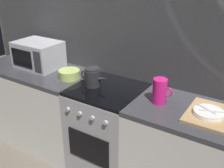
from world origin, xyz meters
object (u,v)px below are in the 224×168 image
object	(u,v)px
mixing_bowl	(69,74)
pitcher	(160,91)
kettle	(92,77)
dish_pile	(209,114)
microwave	(38,54)
stove_unit	(108,131)

from	to	relation	value
mixing_bowl	pitcher	xyz separation A→B (m)	(0.92, 0.00, 0.06)
kettle	mixing_bowl	xyz separation A→B (m)	(-0.29, 0.02, -0.04)
kettle	dish_pile	bearing A→B (deg)	1.50
kettle	mixing_bowl	size ratio (longest dim) A/B	1.42
pitcher	microwave	bearing A→B (deg)	177.44
stove_unit	mixing_bowl	world-z (taller)	mixing_bowl
stove_unit	dish_pile	xyz separation A→B (m)	(0.87, 0.00, 0.47)
stove_unit	kettle	size ratio (longest dim) A/B	3.16
stove_unit	kettle	bearing A→B (deg)	-169.76
microwave	mixing_bowl	bearing A→B (deg)	-8.01
stove_unit	microwave	distance (m)	1.07
stove_unit	pitcher	bearing A→B (deg)	-0.45
mixing_bowl	pitcher	world-z (taller)	pitcher
microwave	mixing_bowl	xyz separation A→B (m)	(0.47, -0.07, -0.10)
stove_unit	microwave	world-z (taller)	microwave
kettle	dish_pile	distance (m)	1.01
microwave	dish_pile	bearing A→B (deg)	-1.85
pitcher	dish_pile	bearing A→B (deg)	0.74
stove_unit	kettle	world-z (taller)	kettle
microwave	mixing_bowl	world-z (taller)	microwave
mixing_bowl	pitcher	bearing A→B (deg)	0.24
microwave	pitcher	bearing A→B (deg)	-2.56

